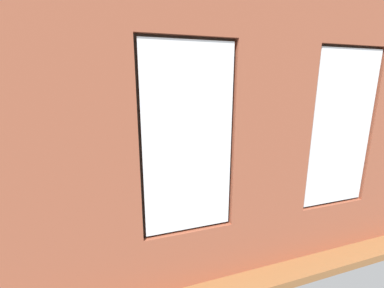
{
  "coord_description": "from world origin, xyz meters",
  "views": [
    {
      "loc": [
        1.69,
        5.2,
        2.17
      ],
      "look_at": [
        0.07,
        0.4,
        0.94
      ],
      "focal_mm": 24.0,
      "sensor_mm": 36.0,
      "label": 1
    }
  ],
  "objects_px": {
    "remote_silver": "(180,164)",
    "potted_plant_beside_window_right": "(81,216)",
    "couch_by_window": "(222,216)",
    "media_console": "(49,188)",
    "cup_ceramic": "(171,161)",
    "papasan_chair": "(127,144)",
    "potted_plant_by_left_couch": "(245,143)",
    "tv_flatscreen": "(44,150)",
    "coffee_table": "(180,166)",
    "candle_jar": "(186,163)",
    "remote_gray": "(162,167)",
    "couch_left": "(291,161)",
    "potted_plant_foreground_right": "(78,141)",
    "potted_plant_near_tv": "(75,196)",
    "table_plant_small": "(194,155)"
  },
  "relations": [
    {
      "from": "table_plant_small",
      "to": "papasan_chair",
      "type": "relative_size",
      "value": 0.2
    },
    {
      "from": "papasan_chair",
      "to": "potted_plant_near_tv",
      "type": "height_order",
      "value": "potted_plant_near_tv"
    },
    {
      "from": "coffee_table",
      "to": "couch_by_window",
      "type": "bearing_deg",
      "value": 90.0
    },
    {
      "from": "cup_ceramic",
      "to": "potted_plant_foreground_right",
      "type": "relative_size",
      "value": 0.12
    },
    {
      "from": "media_console",
      "to": "papasan_chair",
      "type": "relative_size",
      "value": 0.99
    },
    {
      "from": "cup_ceramic",
      "to": "papasan_chair",
      "type": "relative_size",
      "value": 0.1
    },
    {
      "from": "tv_flatscreen",
      "to": "potted_plant_near_tv",
      "type": "xyz_separation_m",
      "value": [
        -0.55,
        0.99,
        -0.52
      ]
    },
    {
      "from": "couch_by_window",
      "to": "tv_flatscreen",
      "type": "bearing_deg",
      "value": -37.82
    },
    {
      "from": "coffee_table",
      "to": "remote_gray",
      "type": "bearing_deg",
      "value": 17.9
    },
    {
      "from": "media_console",
      "to": "potted_plant_by_left_couch",
      "type": "relative_size",
      "value": 1.51
    },
    {
      "from": "couch_left",
      "to": "table_plant_small",
      "type": "distance_m",
      "value": 2.34
    },
    {
      "from": "remote_gray",
      "to": "potted_plant_beside_window_right",
      "type": "distance_m",
      "value": 2.54
    },
    {
      "from": "coffee_table",
      "to": "candle_jar",
      "type": "bearing_deg",
      "value": 127.74
    },
    {
      "from": "papasan_chair",
      "to": "potted_plant_foreground_right",
      "type": "distance_m",
      "value": 1.3
    },
    {
      "from": "coffee_table",
      "to": "potted_plant_by_left_couch",
      "type": "bearing_deg",
      "value": -153.49
    },
    {
      "from": "candle_jar",
      "to": "potted_plant_beside_window_right",
      "type": "bearing_deg",
      "value": 48.11
    },
    {
      "from": "tv_flatscreen",
      "to": "potted_plant_foreground_right",
      "type": "height_order",
      "value": "tv_flatscreen"
    },
    {
      "from": "cup_ceramic",
      "to": "remote_gray",
      "type": "height_order",
      "value": "cup_ceramic"
    },
    {
      "from": "candle_jar",
      "to": "remote_silver",
      "type": "height_order",
      "value": "candle_jar"
    },
    {
      "from": "couch_by_window",
      "to": "potted_plant_foreground_right",
      "type": "distance_m",
      "value": 4.98
    },
    {
      "from": "media_console",
      "to": "potted_plant_by_left_couch",
      "type": "height_order",
      "value": "potted_plant_by_left_couch"
    },
    {
      "from": "potted_plant_near_tv",
      "to": "media_console",
      "type": "bearing_deg",
      "value": -60.9
    },
    {
      "from": "cup_ceramic",
      "to": "table_plant_small",
      "type": "height_order",
      "value": "table_plant_small"
    },
    {
      "from": "table_plant_small",
      "to": "media_console",
      "type": "distance_m",
      "value": 2.94
    },
    {
      "from": "cup_ceramic",
      "to": "papasan_chair",
      "type": "xyz_separation_m",
      "value": [
        0.76,
        -2.06,
        -0.04
      ]
    },
    {
      "from": "coffee_table",
      "to": "potted_plant_near_tv",
      "type": "distance_m",
      "value": 2.31
    },
    {
      "from": "candle_jar",
      "to": "cup_ceramic",
      "type": "bearing_deg",
      "value": -41.61
    },
    {
      "from": "tv_flatscreen",
      "to": "media_console",
      "type": "bearing_deg",
      "value": 90.0
    },
    {
      "from": "remote_silver",
      "to": "cup_ceramic",
      "type": "bearing_deg",
      "value": -76.31
    },
    {
      "from": "tv_flatscreen",
      "to": "candle_jar",
      "type": "bearing_deg",
      "value": -178.67
    },
    {
      "from": "potted_plant_foreground_right",
      "to": "cup_ceramic",
      "type": "bearing_deg",
      "value": 133.24
    },
    {
      "from": "coffee_table",
      "to": "potted_plant_by_left_couch",
      "type": "relative_size",
      "value": 1.95
    },
    {
      "from": "couch_by_window",
      "to": "couch_left",
      "type": "bearing_deg",
      "value": -145.56
    },
    {
      "from": "coffee_table",
      "to": "candle_jar",
      "type": "xyz_separation_m",
      "value": [
        -0.1,
        0.13,
        0.1
      ]
    },
    {
      "from": "remote_gray",
      "to": "potted_plant_beside_window_right",
      "type": "bearing_deg",
      "value": 22.57
    },
    {
      "from": "cup_ceramic",
      "to": "tv_flatscreen",
      "type": "height_order",
      "value": "tv_flatscreen"
    },
    {
      "from": "candle_jar",
      "to": "potted_plant_near_tv",
      "type": "relative_size",
      "value": 0.13
    },
    {
      "from": "couch_left",
      "to": "potted_plant_beside_window_right",
      "type": "xyz_separation_m",
      "value": [
        4.46,
        1.93,
        0.37
      ]
    },
    {
      "from": "remote_gray",
      "to": "media_console",
      "type": "relative_size",
      "value": 0.16
    },
    {
      "from": "remote_gray",
      "to": "potted_plant_by_left_couch",
      "type": "distance_m",
      "value": 2.96
    },
    {
      "from": "couch_by_window",
      "to": "papasan_chair",
      "type": "xyz_separation_m",
      "value": [
        0.94,
        -4.33,
        0.11
      ]
    },
    {
      "from": "cup_ceramic",
      "to": "table_plant_small",
      "type": "xyz_separation_m",
      "value": [
        -0.56,
        -0.04,
        0.06
      ]
    },
    {
      "from": "table_plant_small",
      "to": "coffee_table",
      "type": "bearing_deg",
      "value": 22.34
    },
    {
      "from": "couch_by_window",
      "to": "media_console",
      "type": "relative_size",
      "value": 1.87
    },
    {
      "from": "remote_silver",
      "to": "potted_plant_beside_window_right",
      "type": "height_order",
      "value": "potted_plant_beside_window_right"
    },
    {
      "from": "remote_silver",
      "to": "potted_plant_beside_window_right",
      "type": "bearing_deg",
      "value": 7.98
    },
    {
      "from": "media_console",
      "to": "potted_plant_by_left_couch",
      "type": "bearing_deg",
      "value": -164.5
    },
    {
      "from": "coffee_table",
      "to": "remote_gray",
      "type": "xyz_separation_m",
      "value": [
        0.42,
        0.13,
        0.06
      ]
    },
    {
      "from": "couch_left",
      "to": "potted_plant_foreground_right",
      "type": "xyz_separation_m",
      "value": [
        4.88,
        -2.62,
        0.26
      ]
    },
    {
      "from": "coffee_table",
      "to": "papasan_chair",
      "type": "bearing_deg",
      "value": -66.7
    }
  ]
}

